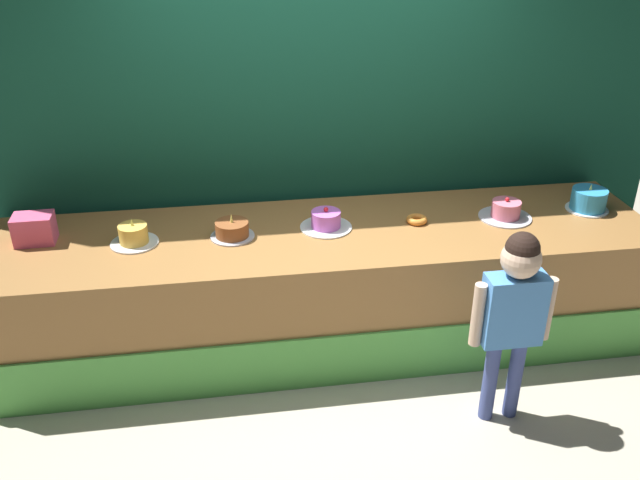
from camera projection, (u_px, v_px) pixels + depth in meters
ground_plane at (339, 383)px, 4.15m from camera, size 12.00×12.00×0.00m
stage_platform at (327, 286)px, 4.40m from camera, size 4.13×1.03×0.79m
curtain_backdrop at (313, 94)px, 4.43m from camera, size 4.92×0.08×2.99m
child_figure at (514, 304)px, 3.55m from camera, size 0.45×0.21×1.17m
pink_box at (34, 229)px, 4.05m from camera, size 0.23×0.17×0.18m
donut at (417, 220)px, 4.32m from camera, size 0.13×0.13×0.04m
cake_far_left at (134, 236)px, 4.05m from camera, size 0.29×0.29×0.17m
cake_left at (232, 230)px, 4.13m from camera, size 0.27×0.27×0.16m
cake_center at (326, 221)px, 4.24m from camera, size 0.33×0.33×0.14m
cake_right at (506, 211)px, 4.37m from camera, size 0.34×0.34×0.14m
cake_far_right at (588, 200)px, 4.47m from camera, size 0.28×0.28×0.18m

